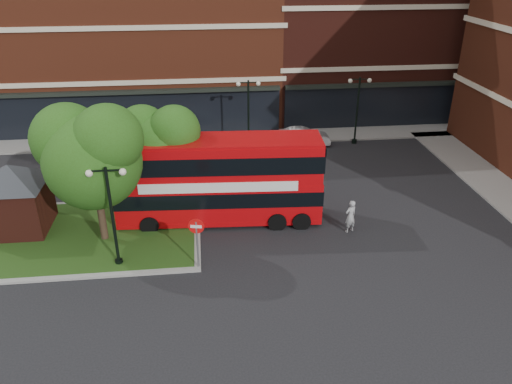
{
  "coord_description": "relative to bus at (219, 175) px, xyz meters",
  "views": [
    {
      "loc": [
        -1.28,
        -19.77,
        13.51
      ],
      "look_at": [
        1.27,
        3.12,
        2.0
      ],
      "focal_mm": 35.0,
      "sensor_mm": 36.0,
      "label": 1
    }
  ],
  "objects": [
    {
      "name": "car_white",
      "position": [
        6.64,
        10.5,
        -2.03
      ],
      "size": [
        4.0,
        1.53,
        1.3
      ],
      "primitive_type": "imported",
      "rotation": [
        0.0,
        0.0,
        1.53
      ],
      "color": "white",
      "rests_on": "ground"
    },
    {
      "name": "pavement_far",
      "position": [
        0.58,
        12.5,
        -2.62
      ],
      "size": [
        44.0,
        3.0,
        0.12
      ],
      "primitive_type": "cube",
      "color": "slate",
      "rests_on": "ground"
    },
    {
      "name": "traffic_island",
      "position": [
        -7.42,
        -1.0,
        -2.61
      ],
      "size": [
        12.6,
        7.6,
        0.15
      ],
      "color": "gray",
      "rests_on": "ground"
    },
    {
      "name": "lamp_island",
      "position": [
        -4.92,
        -3.8,
        0.15
      ],
      "size": [
        1.72,
        0.36,
        5.0
      ],
      "color": "black",
      "rests_on": "ground"
    },
    {
      "name": "bus",
      "position": [
        0.0,
        0.0,
        0.0
      ],
      "size": [
        10.83,
        3.05,
        4.09
      ],
      "rotation": [
        0.0,
        0.0,
        -0.06
      ],
      "color": "#B2070B",
      "rests_on": "ground"
    },
    {
      "name": "no_entry_sign",
      "position": [
        -1.22,
        -4.5,
        -0.8
      ],
      "size": [
        0.73,
        0.19,
        2.64
      ],
      "rotation": [
        0.0,
        0.0,
        -0.19
      ],
      "color": "slate",
      "rests_on": "ground"
    },
    {
      "name": "lamp_far_right",
      "position": [
        10.58,
        10.5,
        0.15
      ],
      "size": [
        1.72,
        0.36,
        5.0
      ],
      "color": "black",
      "rests_on": "ground"
    },
    {
      "name": "lamp_far_left",
      "position": [
        2.58,
        10.5,
        0.15
      ],
      "size": [
        1.72,
        0.36,
        5.0
      ],
      "color": "black",
      "rests_on": "ground"
    },
    {
      "name": "ground",
      "position": [
        0.58,
        -4.0,
        -2.68
      ],
      "size": [
        120.0,
        120.0,
        0.0
      ],
      "primitive_type": "plane",
      "color": "black",
      "rests_on": "ground"
    },
    {
      "name": "car_silver",
      "position": [
        -1.67,
        10.5,
        -2.04
      ],
      "size": [
        3.87,
        1.75,
        1.29
      ],
      "primitive_type": "imported",
      "rotation": [
        0.0,
        0.0,
        1.63
      ],
      "color": "silver",
      "rests_on": "ground"
    },
    {
      "name": "tree_island_west",
      "position": [
        -6.01,
        -1.42,
        2.11
      ],
      "size": [
        5.4,
        4.71,
        7.21
      ],
      "color": "#2D2116",
      "rests_on": "ground"
    },
    {
      "name": "terrace_far_right",
      "position": [
        14.58,
        20.0,
        5.32
      ],
      "size": [
        18.0,
        12.0,
        16.0
      ],
      "primitive_type": "cube",
      "color": "#471911",
      "rests_on": "ground"
    },
    {
      "name": "kiosk",
      "position": [
        -10.42,
        0.0,
        -0.37
      ],
      "size": [
        6.51,
        6.51,
        3.6
      ],
      "color": "#471911",
      "rests_on": "traffic_island"
    },
    {
      "name": "tree_island_east",
      "position": [
        -2.99,
        1.06,
        1.56
      ],
      "size": [
        4.46,
        3.9,
        6.29
      ],
      "color": "#2D2116",
      "rests_on": "ground"
    },
    {
      "name": "woman",
      "position": [
        6.64,
        -2.0,
        -1.79
      ],
      "size": [
        0.77,
        0.65,
        1.79
      ],
      "primitive_type": "imported",
      "rotation": [
        0.0,
        0.0,
        3.55
      ],
      "color": "#9A9A9D",
      "rests_on": "ground"
    },
    {
      "name": "terrace_far_left",
      "position": [
        -7.42,
        20.0,
        4.32
      ],
      "size": [
        26.0,
        12.0,
        14.0
      ],
      "primitive_type": "cube",
      "color": "maroon",
      "rests_on": "ground"
    }
  ]
}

